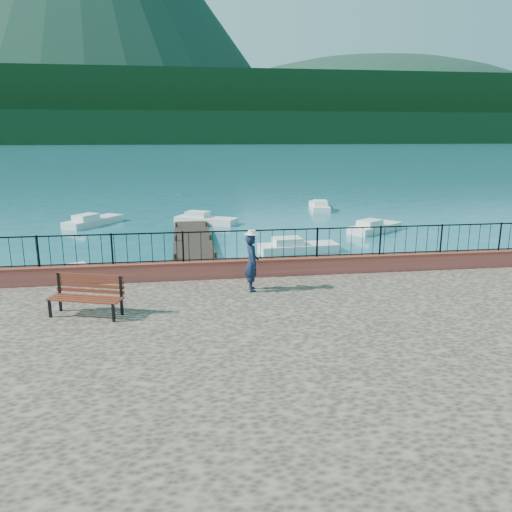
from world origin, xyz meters
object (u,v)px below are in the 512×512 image
object	(u,v)px
boat_0	(86,273)
boat_1	(299,244)
boat_4	(206,218)
boat_5	(319,204)
person	(252,263)
boat_3	(93,219)
park_bench	(87,304)
boat_2	(375,225)

from	to	relation	value
boat_0	boat_1	distance (m)	10.31
boat_4	boat_5	world-z (taller)	same
boat_1	boat_4	world-z (taller)	same
person	boat_3	size ratio (longest dim) A/B	0.40
boat_1	park_bench	bearing A→B (deg)	-130.79
boat_1	boat_2	xyz separation A→B (m)	(5.85, 4.66, 0.00)
boat_3	boat_5	size ratio (longest dim) A/B	1.02
boat_0	boat_3	bearing A→B (deg)	67.45
boat_4	boat_5	size ratio (longest dim) A/B	0.98
boat_5	boat_4	bearing A→B (deg)	129.00
boat_1	boat_2	bearing A→B (deg)	34.30
boat_3	boat_5	bearing A→B (deg)	-40.28
boat_2	boat_5	size ratio (longest dim) A/B	0.95
person	boat_0	distance (m)	8.30
park_bench	boat_2	world-z (taller)	park_bench
boat_3	boat_0	bearing A→B (deg)	-137.46
boat_4	boat_3	bearing A→B (deg)	-154.86
boat_5	boat_1	bearing A→B (deg)	170.48
park_bench	boat_3	size ratio (longest dim) A/B	0.46
boat_2	boat_1	bearing A→B (deg)	-176.42
park_bench	boat_4	bearing A→B (deg)	97.23
boat_2	boat_5	xyz separation A→B (m)	(-0.91, 9.34, 0.00)
boat_3	person	bearing A→B (deg)	-123.40
person	boat_2	world-z (taller)	person
boat_3	boat_4	bearing A→B (deg)	-60.31
park_bench	boat_5	size ratio (longest dim) A/B	0.48
person	boat_5	xyz separation A→B (m)	(8.62, 23.56, -1.66)
boat_1	boat_3	world-z (taller)	same
boat_2	person	bearing A→B (deg)	-158.84
park_bench	boat_4	distance (m)	20.42
boat_1	boat_5	size ratio (longest dim) A/B	0.94
boat_1	boat_3	bearing A→B (deg)	135.88
boat_0	boat_5	xyz separation A→B (m)	(14.48, 17.92, 0.00)
boat_0	boat_3	xyz separation A→B (m)	(-1.90, 13.46, 0.00)
park_bench	boat_3	xyz separation A→B (m)	(-3.25, 20.61, -1.11)
person	boat_1	bearing A→B (deg)	-21.79
boat_0	boat_1	bearing A→B (deg)	-8.28
park_bench	boat_2	bearing A→B (deg)	66.84
park_bench	boat_4	size ratio (longest dim) A/B	0.49
boat_1	boat_5	distance (m)	14.85
person	park_bench	bearing A→B (deg)	107.78
boat_1	boat_3	size ratio (longest dim) A/B	0.92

